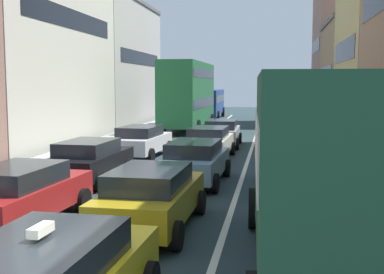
{
  "coord_description": "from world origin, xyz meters",
  "views": [
    {
      "loc": [
        2.76,
        -4.75,
        3.43
      ],
      "look_at": [
        0.0,
        12.0,
        1.6
      ],
      "focal_mm": 45.75,
      "sensor_mm": 36.0,
      "label": 1
    }
  ],
  "objects_px": {
    "sedan_centre_lane_fifth": "(222,132)",
    "wagon_right_lane_far": "(289,146)",
    "sedan_centre_lane_second": "(151,196)",
    "sedan_left_lane_fourth": "(141,141)",
    "sedan_right_lane_behind_truck": "(290,167)",
    "bus_mid_queue_primary": "(188,92)",
    "sedan_left_lane_third": "(90,160)",
    "hatchback_centre_lane_third": "(195,161)",
    "coupe_centre_lane_fourth": "(209,142)",
    "removalist_box_truck": "(327,169)",
    "bus_far_queue_secondary": "(208,101)",
    "wagon_left_lane_second": "(21,193)"
  },
  "relations": [
    {
      "from": "bus_far_queue_secondary",
      "to": "wagon_right_lane_far",
      "type": "bearing_deg",
      "value": -167.04
    },
    {
      "from": "wagon_right_lane_far",
      "to": "sedan_right_lane_behind_truck",
      "type": "bearing_deg",
      "value": 175.27
    },
    {
      "from": "sedan_centre_lane_second",
      "to": "bus_far_queue_secondary",
      "type": "xyz_separation_m",
      "value": [
        -3.55,
        37.27,
        0.96
      ]
    },
    {
      "from": "sedan_left_lane_third",
      "to": "bus_mid_queue_primary",
      "type": "relative_size",
      "value": 0.41
    },
    {
      "from": "sedan_left_lane_third",
      "to": "sedan_centre_lane_second",
      "type": "bearing_deg",
      "value": -143.68
    },
    {
      "from": "sedan_left_lane_fourth",
      "to": "wagon_right_lane_far",
      "type": "relative_size",
      "value": 1.0
    },
    {
      "from": "coupe_centre_lane_fourth",
      "to": "sedan_centre_lane_second",
      "type": "bearing_deg",
      "value": -178.07
    },
    {
      "from": "sedan_centre_lane_second",
      "to": "sedan_left_lane_third",
      "type": "xyz_separation_m",
      "value": [
        -3.51,
        5.11,
        0.0
      ]
    },
    {
      "from": "wagon_right_lane_far",
      "to": "hatchback_centre_lane_third",
      "type": "bearing_deg",
      "value": 141.88
    },
    {
      "from": "sedan_left_lane_third",
      "to": "sedan_right_lane_behind_truck",
      "type": "distance_m",
      "value": 6.92
    },
    {
      "from": "wagon_left_lane_second",
      "to": "hatchback_centre_lane_third",
      "type": "bearing_deg",
      "value": -27.63
    },
    {
      "from": "removalist_box_truck",
      "to": "sedan_right_lane_behind_truck",
      "type": "bearing_deg",
      "value": 0.39
    },
    {
      "from": "hatchback_centre_lane_third",
      "to": "sedan_left_lane_third",
      "type": "xyz_separation_m",
      "value": [
        -3.69,
        -0.37,
        0.0
      ]
    },
    {
      "from": "bus_mid_queue_primary",
      "to": "bus_far_queue_secondary",
      "type": "relative_size",
      "value": 1.0
    },
    {
      "from": "removalist_box_truck",
      "to": "coupe_centre_lane_fourth",
      "type": "height_order",
      "value": "removalist_box_truck"
    },
    {
      "from": "wagon_left_lane_second",
      "to": "bus_mid_queue_primary",
      "type": "distance_m",
      "value": 25.71
    },
    {
      "from": "sedan_centre_lane_second",
      "to": "sedan_left_lane_third",
      "type": "distance_m",
      "value": 6.2
    },
    {
      "from": "wagon_left_lane_second",
      "to": "sedan_centre_lane_fifth",
      "type": "bearing_deg",
      "value": -8.38
    },
    {
      "from": "sedan_centre_lane_fifth",
      "to": "bus_far_queue_secondary",
      "type": "relative_size",
      "value": 0.41
    },
    {
      "from": "wagon_left_lane_second",
      "to": "sedan_right_lane_behind_truck",
      "type": "xyz_separation_m",
      "value": [
        6.61,
        5.02,
        0.0
      ]
    },
    {
      "from": "removalist_box_truck",
      "to": "sedan_right_lane_behind_truck",
      "type": "xyz_separation_m",
      "value": [
        -0.34,
        7.24,
        -1.18
      ]
    },
    {
      "from": "removalist_box_truck",
      "to": "hatchback_centre_lane_third",
      "type": "height_order",
      "value": "removalist_box_truck"
    },
    {
      "from": "wagon_left_lane_second",
      "to": "hatchback_centre_lane_third",
      "type": "relative_size",
      "value": 1.01
    },
    {
      "from": "sedan_left_lane_third",
      "to": "coupe_centre_lane_fourth",
      "type": "distance_m",
      "value": 6.92
    },
    {
      "from": "sedan_left_lane_third",
      "to": "bus_mid_queue_primary",
      "type": "distance_m",
      "value": 20.41
    },
    {
      "from": "sedan_centre_lane_fifth",
      "to": "sedan_left_lane_fourth",
      "type": "bearing_deg",
      "value": 143.91
    },
    {
      "from": "sedan_left_lane_third",
      "to": "sedan_centre_lane_fifth",
      "type": "bearing_deg",
      "value": -16.47
    },
    {
      "from": "sedan_centre_lane_fifth",
      "to": "wagon_right_lane_far",
      "type": "xyz_separation_m",
      "value": [
        3.49,
        -5.51,
        0.0
      ]
    },
    {
      "from": "sedan_right_lane_behind_truck",
      "to": "wagon_left_lane_second",
      "type": "bearing_deg",
      "value": 128.12
    },
    {
      "from": "wagon_right_lane_far",
      "to": "sedan_centre_lane_second",
      "type": "bearing_deg",
      "value": 157.75
    },
    {
      "from": "removalist_box_truck",
      "to": "sedan_left_lane_fourth",
      "type": "relative_size",
      "value": 1.77
    },
    {
      "from": "hatchback_centre_lane_third",
      "to": "coupe_centre_lane_fourth",
      "type": "height_order",
      "value": "same"
    },
    {
      "from": "bus_mid_queue_primary",
      "to": "removalist_box_truck",
      "type": "bearing_deg",
      "value": -164.77
    },
    {
      "from": "coupe_centre_lane_fourth",
      "to": "wagon_left_lane_second",
      "type": "bearing_deg",
      "value": 166.08
    },
    {
      "from": "sedan_centre_lane_second",
      "to": "sedan_left_lane_third",
      "type": "relative_size",
      "value": 1.0
    },
    {
      "from": "wagon_left_lane_second",
      "to": "coupe_centre_lane_fourth",
      "type": "height_order",
      "value": "same"
    },
    {
      "from": "sedan_left_lane_fourth",
      "to": "bus_far_queue_secondary",
      "type": "xyz_separation_m",
      "value": [
        -0.27,
        26.15,
        0.96
      ]
    },
    {
      "from": "sedan_centre_lane_second",
      "to": "bus_mid_queue_primary",
      "type": "height_order",
      "value": "bus_mid_queue_primary"
    },
    {
      "from": "hatchback_centre_lane_third",
      "to": "sedan_centre_lane_fifth",
      "type": "xyz_separation_m",
      "value": [
        -0.13,
        10.34,
        0.0
      ]
    },
    {
      "from": "coupe_centre_lane_fourth",
      "to": "sedan_left_lane_fourth",
      "type": "relative_size",
      "value": 0.99
    },
    {
      "from": "sedan_left_lane_third",
      "to": "bus_far_queue_secondary",
      "type": "distance_m",
      "value": 32.17
    },
    {
      "from": "sedan_left_lane_third",
      "to": "coupe_centre_lane_fourth",
      "type": "height_order",
      "value": "same"
    },
    {
      "from": "coupe_centre_lane_fourth",
      "to": "sedan_left_lane_fourth",
      "type": "bearing_deg",
      "value": 91.4
    },
    {
      "from": "wagon_left_lane_second",
      "to": "removalist_box_truck",
      "type": "bearing_deg",
      "value": -104.6
    },
    {
      "from": "wagon_left_lane_second",
      "to": "wagon_right_lane_far",
      "type": "xyz_separation_m",
      "value": [
        6.75,
        10.53,
        0.0
      ]
    },
    {
      "from": "sedan_centre_lane_second",
      "to": "sedan_left_lane_fourth",
      "type": "xyz_separation_m",
      "value": [
        -3.28,
        11.12,
        0.0
      ]
    },
    {
      "from": "sedan_left_lane_fourth",
      "to": "wagon_right_lane_far",
      "type": "xyz_separation_m",
      "value": [
        6.82,
        -0.8,
        0.0
      ]
    },
    {
      "from": "sedan_left_lane_third",
      "to": "bus_mid_queue_primary",
      "type": "height_order",
      "value": "bus_mid_queue_primary"
    },
    {
      "from": "sedan_centre_lane_second",
      "to": "coupe_centre_lane_fourth",
      "type": "height_order",
      "value": "same"
    },
    {
      "from": "hatchback_centre_lane_third",
      "to": "wagon_right_lane_far",
      "type": "relative_size",
      "value": 0.99
    }
  ]
}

